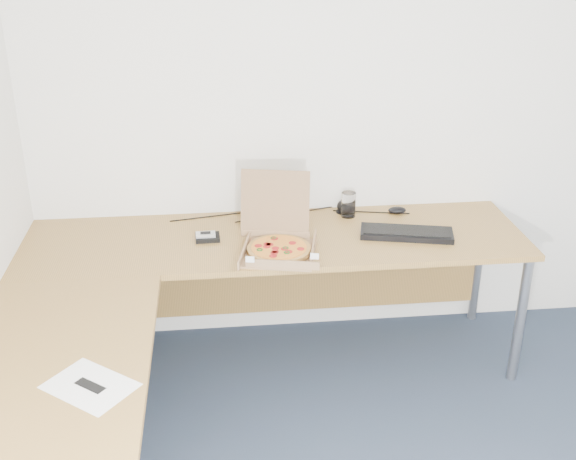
{
  "coord_description": "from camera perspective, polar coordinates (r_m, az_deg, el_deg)",
  "views": [
    {
      "loc": [
        -0.78,
        -1.78,
        2.21
      ],
      "look_at": [
        -0.45,
        1.28,
        0.82
      ],
      "focal_mm": 43.91,
      "sensor_mm": 36.0,
      "label": 1
    }
  ],
  "objects": [
    {
      "name": "mouse",
      "position": [
        3.83,
        8.83,
        1.59
      ],
      "size": [
        0.11,
        0.08,
        0.04
      ],
      "primitive_type": "ellipsoid",
      "rotation": [
        0.0,
        0.0,
        0.14
      ],
      "color": "black",
      "rests_on": "desk"
    },
    {
      "name": "paper_sheet",
      "position": [
        2.56,
        -15.73,
        -12.05
      ],
      "size": [
        0.36,
        0.35,
        0.0
      ],
      "primitive_type": "cube",
      "rotation": [
        0.0,
        0.0,
        -0.67
      ],
      "color": "white",
      "rests_on": "desk"
    },
    {
      "name": "dome_speaker",
      "position": [
        3.81,
        4.57,
        1.98
      ],
      "size": [
        0.09,
        0.09,
        0.07
      ],
      "primitive_type": "ellipsoid",
      "color": "black",
      "rests_on": "desk"
    },
    {
      "name": "room_shell",
      "position": [
        2.17,
        15.68,
        -3.01
      ],
      "size": [
        3.5,
        3.5,
        2.5
      ],
      "primitive_type": null,
      "color": "white",
      "rests_on": "ground"
    },
    {
      "name": "phone",
      "position": [
        3.5,
        -6.69,
        -0.37
      ],
      "size": [
        0.1,
        0.05,
        0.02
      ],
      "primitive_type": "cube",
      "rotation": [
        0.0,
        0.0,
        0.03
      ],
      "color": "#B2B5BA",
      "rests_on": "wallet"
    },
    {
      "name": "drinking_glass",
      "position": [
        3.75,
        4.92,
        2.07
      ],
      "size": [
        0.08,
        0.08,
        0.13
      ],
      "primitive_type": "cylinder",
      "color": "silver",
      "rests_on": "desk"
    },
    {
      "name": "cable_bundle",
      "position": [
        3.78,
        -0.21,
        1.29
      ],
      "size": [
        0.62,
        0.13,
        0.01
      ],
      "primitive_type": null,
      "rotation": [
        0.0,
        0.0,
        0.14
      ],
      "color": "black",
      "rests_on": "desk"
    },
    {
      "name": "keyboard",
      "position": [
        3.57,
        9.58,
        -0.27
      ],
      "size": [
        0.48,
        0.26,
        0.03
      ],
      "primitive_type": "cube",
      "rotation": [
        0.0,
        0.0,
        -0.23
      ],
      "color": "black",
      "rests_on": "desk"
    },
    {
      "name": "wallet",
      "position": [
        3.51,
        -6.53,
        -0.61
      ],
      "size": [
        0.12,
        0.1,
        0.02
      ],
      "primitive_type": "cube",
      "rotation": [
        0.0,
        0.0,
        0.04
      ],
      "color": "black",
      "rests_on": "desk"
    },
    {
      "name": "pizza_box",
      "position": [
        3.35,
        -0.77,
        -1.17
      ],
      "size": [
        0.34,
        0.39,
        0.34
      ],
      "rotation": [
        0.0,
        0.0,
        -0.21
      ],
      "color": "#9C754F",
      "rests_on": "desk"
    },
    {
      "name": "desk",
      "position": [
        3.14,
        -6.22,
        -4.59
      ],
      "size": [
        2.5,
        2.2,
        0.73
      ],
      "color": "olive",
      "rests_on": "ground"
    }
  ]
}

